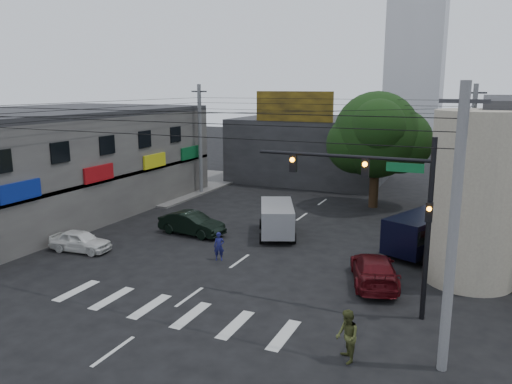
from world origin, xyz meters
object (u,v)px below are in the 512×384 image
Objects in this scene: street_tree at (376,135)px; pedestrian_olive at (347,336)px; utility_pole_near_right at (453,234)px; utility_pole_far_right at (470,153)px; dark_sedan at (192,224)px; utility_pole_far_left at (200,140)px; maroon_sedan at (374,269)px; traffic_gantry at (385,196)px; white_compact at (80,241)px; navy_van at (425,233)px; traffic_officer at (219,246)px; silver_minivan at (277,220)px.

pedestrian_olive is (3.54, -22.30, -4.57)m from street_tree.
utility_pole_near_right and utility_pole_far_right have the same top height.
dark_sedan is at bearing 147.79° from utility_pole_near_right.
dark_sedan is 16.20m from pedestrian_olive.
utility_pole_far_left is 22.88m from maroon_sedan.
traffic_gantry is 17.18m from white_compact.
utility_pole_near_right is at bearing -116.62° from dark_sedan.
utility_pole_far_left is at bearing -176.05° from street_tree.
navy_van is 12.77m from pedestrian_olive.
traffic_officer is at bearing 151.68° from utility_pole_near_right.
white_compact is at bearing 168.67° from traffic_officer.
navy_van is at bearing -72.49° from white_compact.
pedestrian_olive is at bearing -172.59° from silver_minivan.
utility_pole_far_left reaches higher than pedestrian_olive.
utility_pole_far_right is at bearing -73.09° from silver_minivan.
silver_minivan is (8.88, 7.23, 0.39)m from white_compact.
street_tree is at bearing -95.83° from maroon_sedan.
utility_pole_near_right reaches higher than white_compact.
silver_minivan is (-7.75, 8.08, -3.85)m from traffic_gantry.
maroon_sedan is (-3.46, 6.33, -3.90)m from utility_pole_near_right.
pedestrian_olive is (7.46, -12.37, -0.08)m from silver_minivan.
utility_pole_near_right is 2.53× the size of white_compact.
utility_pole_near_right is 4.81m from pedestrian_olive.
traffic_gantry is 0.78× the size of utility_pole_far_right.
utility_pole_far_right is 1.85× the size of silver_minivan.
utility_pole_far_left is 21.31m from navy_van.
maroon_sedan is at bearing -100.06° from dark_sedan.
dark_sedan is 0.85× the size of maroon_sedan.
utility_pole_near_right is 6.09× the size of traffic_officer.
utility_pole_far_left is at bearing -56.09° from maroon_sedan.
pedestrian_olive is at bearing -97.92° from utility_pole_far_right.
street_tree is 16.19m from maroon_sedan.
traffic_gantry is at bearing 146.18° from pedestrian_olive.
traffic_officer is (-8.11, -0.10, 0.06)m from maroon_sedan.
street_tree is 1.46× the size of navy_van.
traffic_officer is (-11.57, -14.27, -3.84)m from utility_pole_far_right.
white_compact is 19.08m from navy_van.
traffic_gantry is 4.77× the size of traffic_officer.
traffic_gantry is 10.16m from traffic_officer.
pedestrian_olive is at bearing -113.36° from white_compact.
utility_pole_far_right reaches higher than street_tree.
street_tree reaches higher than pedestrian_olive.
utility_pole_near_right is at bearing -90.00° from utility_pole_far_right.
utility_pole_far_left reaches higher than white_compact.
street_tree is 23.04m from pedestrian_olive.
traffic_officer is (9.43, -14.27, -3.84)m from utility_pole_far_left.
utility_pole_far_left is 28.15m from pedestrian_olive.
traffic_officer is 0.84× the size of pedestrian_olive.
street_tree is at bearing 48.78° from navy_van.
street_tree is at bearing -42.64° from white_compact.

